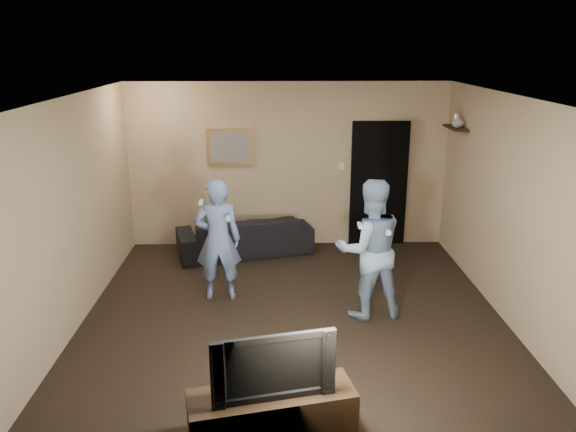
{
  "coord_description": "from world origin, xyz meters",
  "views": [
    {
      "loc": [
        -0.22,
        -6.18,
        3.16
      ],
      "look_at": [
        -0.05,
        0.3,
        1.15
      ],
      "focal_mm": 35.0,
      "sensor_mm": 36.0,
      "label": 1
    }
  ],
  "objects_px": {
    "wii_player_left": "(218,240)",
    "wii_player_right": "(369,249)",
    "sofa": "(245,235)",
    "tv_console": "(272,418)",
    "television": "(271,362)"
  },
  "relations": [
    {
      "from": "sofa",
      "to": "television",
      "type": "relative_size",
      "value": 2.09
    },
    {
      "from": "sofa",
      "to": "wii_player_right",
      "type": "height_order",
      "value": "wii_player_right"
    },
    {
      "from": "wii_player_right",
      "to": "tv_console",
      "type": "bearing_deg",
      "value": -116.73
    },
    {
      "from": "tv_console",
      "to": "television",
      "type": "height_order",
      "value": "television"
    },
    {
      "from": "sofa",
      "to": "wii_player_left",
      "type": "distance_m",
      "value": 1.69
    },
    {
      "from": "tv_console",
      "to": "wii_player_left",
      "type": "distance_m",
      "value": 2.93
    },
    {
      "from": "tv_console",
      "to": "television",
      "type": "xyz_separation_m",
      "value": [
        0.0,
        0.0,
        0.52
      ]
    },
    {
      "from": "tv_console",
      "to": "television",
      "type": "relative_size",
      "value": 1.37
    },
    {
      "from": "television",
      "to": "wii_player_left",
      "type": "distance_m",
      "value": 2.88
    },
    {
      "from": "sofa",
      "to": "wii_player_left",
      "type": "xyz_separation_m",
      "value": [
        -0.25,
        -1.6,
        0.49
      ]
    },
    {
      "from": "wii_player_left",
      "to": "wii_player_right",
      "type": "distance_m",
      "value": 1.9
    },
    {
      "from": "wii_player_left",
      "to": "tv_console",
      "type": "bearing_deg",
      "value": -76.42
    },
    {
      "from": "wii_player_left",
      "to": "wii_player_right",
      "type": "xyz_separation_m",
      "value": [
        1.82,
        -0.53,
        0.06
      ]
    },
    {
      "from": "tv_console",
      "to": "wii_player_left",
      "type": "height_order",
      "value": "wii_player_left"
    },
    {
      "from": "sofa",
      "to": "wii_player_left",
      "type": "relative_size",
      "value": 1.3
    }
  ]
}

